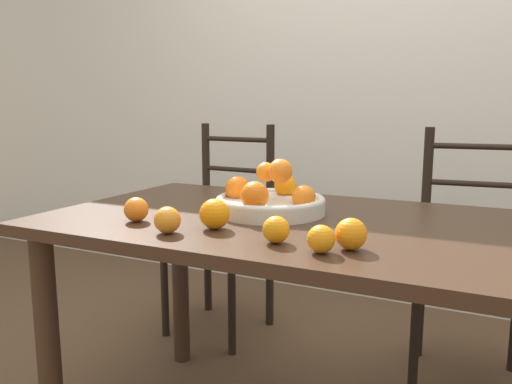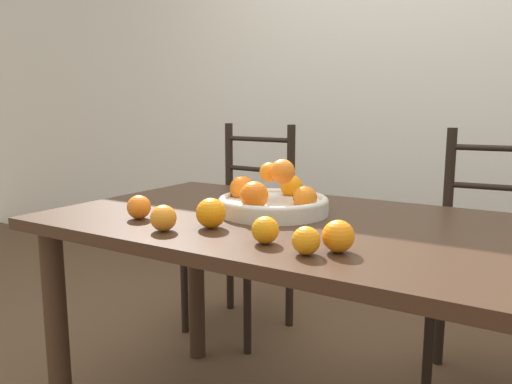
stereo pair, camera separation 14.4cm
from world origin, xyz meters
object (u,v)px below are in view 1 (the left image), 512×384
fruit_bowl (270,200)px  chair_right (472,265)px  orange_loose_0 (136,209)px  chair_left (223,234)px  orange_loose_4 (321,239)px  orange_loose_2 (276,230)px  orange_loose_5 (215,214)px  orange_loose_1 (351,234)px  orange_loose_3 (167,220)px

fruit_bowl → chair_right: chair_right is taller
orange_loose_0 → chair_left: (-0.26, 0.96, -0.32)m
orange_loose_4 → chair_right: (0.28, 1.03, -0.32)m
chair_left → orange_loose_2: bearing=-50.8°
fruit_bowl → orange_loose_5: (-0.05, -0.25, -0.00)m
chair_right → orange_loose_1: bearing=-108.1°
orange_loose_3 → orange_loose_4: orange_loose_3 is taller
orange_loose_0 → orange_loose_5: (0.25, 0.02, 0.01)m
orange_loose_2 → orange_loose_4: bearing=-14.8°
orange_loose_0 → chair_right: bearing=48.1°
fruit_bowl → orange_loose_1: (0.33, -0.28, -0.01)m
chair_left → chair_right: 1.13m
orange_loose_0 → orange_loose_5: bearing=4.6°
chair_left → orange_loose_1: bearing=-44.0°
chair_right → fruit_bowl: bearing=-133.9°
orange_loose_2 → orange_loose_3: (-0.29, -0.03, 0.00)m
orange_loose_1 → orange_loose_3: bearing=-173.0°
orange_loose_0 → orange_loose_1: orange_loose_1 is taller
orange_loose_1 → chair_right: bearing=76.6°
orange_loose_2 → chair_right: chair_right is taller
orange_loose_3 → chair_left: (-0.43, 1.03, -0.32)m
orange_loose_4 → chair_left: size_ratio=0.06×
orange_loose_5 → chair_right: 1.17m
orange_loose_3 → orange_loose_4: size_ratio=1.09×
orange_loose_0 → orange_loose_2: orange_loose_0 is taller
orange_loose_1 → fruit_bowl: bearing=139.4°
fruit_bowl → orange_loose_2: size_ratio=5.11×
orange_loose_1 → orange_loose_3: orange_loose_1 is taller
orange_loose_0 → orange_loose_3: 0.18m
orange_loose_2 → chair_left: 1.27m
orange_loose_1 → orange_loose_4: (-0.05, -0.06, -0.00)m
orange_loose_1 → orange_loose_3: (-0.47, -0.06, -0.00)m
orange_loose_4 → chair_right: 1.12m
fruit_bowl → orange_loose_2: (0.15, -0.31, -0.01)m
orange_loose_1 → orange_loose_2: orange_loose_1 is taller
fruit_bowl → orange_loose_0: (-0.30, -0.27, -0.01)m
chair_left → orange_loose_5: bearing=-57.9°
orange_loose_5 → orange_loose_2: bearing=-16.1°
fruit_bowl → chair_right: bearing=50.9°
fruit_bowl → orange_loose_5: fruit_bowl is taller
fruit_bowl → orange_loose_5: size_ratio=4.12×
orange_loose_3 → orange_loose_5: (0.09, 0.09, 0.01)m
orange_loose_4 → orange_loose_5: bearing=164.4°
chair_left → orange_loose_0: bearing=-71.1°
orange_loose_2 → orange_loose_3: bearing=-173.2°
orange_loose_0 → orange_loose_5: size_ratio=0.85×
orange_loose_0 → orange_loose_3: size_ratio=1.00×
orange_loose_2 → orange_loose_1: bearing=7.3°
orange_loose_2 → orange_loose_4: (0.12, -0.03, -0.00)m
chair_right → orange_loose_2: bearing=-117.0°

